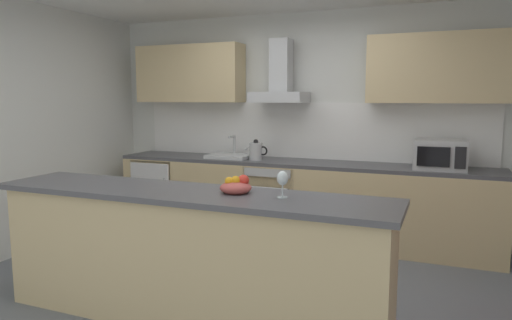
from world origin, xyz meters
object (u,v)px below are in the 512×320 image
at_px(oven, 276,198).
at_px(range_hood, 280,83).
at_px(refrigerator, 163,191).
at_px(microwave, 440,155).
at_px(fruit_bowl, 236,186).
at_px(sink, 230,156).
at_px(kettle, 256,151).
at_px(wine_glass, 283,179).

distance_m(oven, range_hood, 1.33).
relative_size(refrigerator, microwave, 1.70).
bearing_deg(fruit_bowl, sink, 116.43).
height_order(sink, range_hood, range_hood).
height_order(oven, sink, sink).
distance_m(sink, kettle, 0.36).
distance_m(refrigerator, microwave, 3.35).
relative_size(kettle, range_hood, 0.40).
distance_m(microwave, fruit_bowl, 2.45).
xyz_separation_m(sink, wine_glass, (1.41, -2.16, 0.16)).
bearing_deg(sink, range_hood, 11.43).
distance_m(sink, fruit_bowl, 2.39).
distance_m(kettle, wine_glass, 2.37).
relative_size(refrigerator, wine_glass, 4.78).
bearing_deg(microwave, fruit_bowl, -121.32).
bearing_deg(kettle, refrigerator, 178.64).
height_order(oven, microwave, microwave).
distance_m(refrigerator, wine_glass, 3.26).
bearing_deg(oven, sink, 178.93).
height_order(oven, range_hood, range_hood).
height_order(oven, wine_glass, wine_glass).
bearing_deg(range_hood, kettle, -145.21).
xyz_separation_m(refrigerator, sink, (0.95, 0.01, 0.50)).
height_order(microwave, range_hood, range_hood).
distance_m(refrigerator, fruit_bowl, 2.98).
xyz_separation_m(oven, sink, (-0.59, 0.01, 0.47)).
xyz_separation_m(oven, fruit_bowl, (0.48, -2.12, 0.55)).
distance_m(sink, wine_glass, 2.59).
bearing_deg(kettle, range_hood, 34.79).
bearing_deg(refrigerator, wine_glass, -42.34).
xyz_separation_m(kettle, fruit_bowl, (0.71, -2.09, 0.00)).
bearing_deg(oven, range_hood, 90.00).
bearing_deg(kettle, microwave, 0.17).
xyz_separation_m(microwave, fruit_bowl, (-1.28, -2.10, -0.04)).
bearing_deg(refrigerator, sink, 0.83).
xyz_separation_m(oven, microwave, (1.75, -0.03, 0.59)).
bearing_deg(wine_glass, microwave, 66.41).
xyz_separation_m(microwave, kettle, (-1.99, -0.01, -0.04)).
xyz_separation_m(microwave, wine_glass, (-0.93, -2.13, 0.04)).
bearing_deg(fruit_bowl, oven, 102.61).
height_order(microwave, fruit_bowl, microwave).
xyz_separation_m(wine_glass, fruit_bowl, (-0.35, 0.03, -0.08)).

